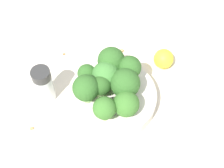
# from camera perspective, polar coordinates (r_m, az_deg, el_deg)

# --- Properties ---
(ground_plane) EXTENTS (3.00, 3.00, 0.00)m
(ground_plane) POSITION_cam_1_polar(r_m,az_deg,el_deg) (0.59, 0.00, -3.45)
(ground_plane) COLOR beige
(bowl) EXTENTS (0.16, 0.16, 0.03)m
(bowl) POSITION_cam_1_polar(r_m,az_deg,el_deg) (0.58, 0.00, -2.64)
(bowl) COLOR silver
(bowl) RESTS_ON ground_plane
(broccoli_floret_0) EXTENTS (0.05, 0.05, 0.06)m
(broccoli_floret_0) POSITION_cam_1_polar(r_m,az_deg,el_deg) (0.55, -1.13, 1.52)
(broccoli_floret_0) COLOR #7A9E5B
(broccoli_floret_0) RESTS_ON bowl
(broccoli_floret_1) EXTENTS (0.03, 0.03, 0.05)m
(broccoli_floret_1) POSITION_cam_1_polar(r_m,az_deg,el_deg) (0.53, -1.90, -0.83)
(broccoli_floret_1) COLOR #7A9E5B
(broccoli_floret_1) RESTS_ON bowl
(broccoli_floret_2) EXTENTS (0.05, 0.05, 0.05)m
(broccoli_floret_2) POSITION_cam_1_polar(r_m,az_deg,el_deg) (0.52, 2.60, -3.71)
(broccoli_floret_2) COLOR #84AD66
(broccoli_floret_2) RESTS_ON bowl
(broccoli_floret_3) EXTENTS (0.05, 0.05, 0.06)m
(broccoli_floret_3) POSITION_cam_1_polar(r_m,az_deg,el_deg) (0.53, -4.83, -0.62)
(broccoli_floret_3) COLOR #8EB770
(broccoli_floret_3) RESTS_ON bowl
(broccoli_floret_4) EXTENTS (0.04, 0.04, 0.06)m
(broccoli_floret_4) POSITION_cam_1_polar(r_m,az_deg,el_deg) (0.55, 3.24, 2.90)
(broccoli_floret_4) COLOR #84AD66
(broccoli_floret_4) RESTS_ON bowl
(broccoli_floret_5) EXTENTS (0.04, 0.04, 0.05)m
(broccoli_floret_5) POSITION_cam_1_polar(r_m,az_deg,el_deg) (0.51, -1.39, -4.52)
(broccoli_floret_5) COLOR #8EB770
(broccoli_floret_5) RESTS_ON bowl
(broccoli_floret_6) EXTENTS (0.05, 0.05, 0.06)m
(broccoli_floret_6) POSITION_cam_1_polar(r_m,az_deg,el_deg) (0.53, 2.41, 0.06)
(broccoli_floret_6) COLOR #84AD66
(broccoli_floret_6) RESTS_ON bowl
(broccoli_floret_7) EXTENTS (0.05, 0.05, 0.06)m
(broccoli_floret_7) POSITION_cam_1_polar(r_m,az_deg,el_deg) (0.56, -0.13, 4.21)
(broccoli_floret_7) COLOR #84AD66
(broccoli_floret_7) RESTS_ON bowl
(broccoli_floret_8) EXTENTS (0.03, 0.03, 0.05)m
(broccoli_floret_8) POSITION_cam_1_polar(r_m,az_deg,el_deg) (0.56, -4.62, 1.85)
(broccoli_floret_8) COLOR #7A9E5B
(broccoli_floret_8) RESTS_ON bowl
(pepper_shaker) EXTENTS (0.03, 0.03, 0.08)m
(pepper_shaker) POSITION_cam_1_polar(r_m,az_deg,el_deg) (0.58, -12.32, -0.12)
(pepper_shaker) COLOR silver
(pepper_shaker) RESTS_ON ground_plane
(lemon_wedge) EXTENTS (0.04, 0.04, 0.04)m
(lemon_wedge) POSITION_cam_1_polar(r_m,az_deg,el_deg) (0.63, 9.41, 4.56)
(lemon_wedge) COLOR yellow
(lemon_wedge) RESTS_ON ground_plane
(almond_crumb_1) EXTENTS (0.01, 0.01, 0.01)m
(almond_crumb_1) POSITION_cam_1_polar(r_m,az_deg,el_deg) (0.64, 4.83, 2.96)
(almond_crumb_1) COLOR #AD7F4C
(almond_crumb_1) RESTS_ON ground_plane
(almond_crumb_2) EXTENTS (0.01, 0.01, 0.01)m
(almond_crumb_2) POSITION_cam_1_polar(r_m,az_deg,el_deg) (0.66, 1.69, 6.18)
(almond_crumb_2) COLOR tan
(almond_crumb_2) RESTS_ON ground_plane
(almond_crumb_3) EXTENTS (0.00, 0.01, 0.01)m
(almond_crumb_3) POSITION_cam_1_polar(r_m,az_deg,el_deg) (0.58, -14.47, -7.79)
(almond_crumb_3) COLOR #AD7F4C
(almond_crumb_3) RESTS_ON ground_plane
(almond_crumb_4) EXTENTS (0.00, 0.01, 0.01)m
(almond_crumb_4) POSITION_cam_1_polar(r_m,az_deg,el_deg) (0.66, -8.80, 5.49)
(almond_crumb_4) COLOR olive
(almond_crumb_4) RESTS_ON ground_plane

